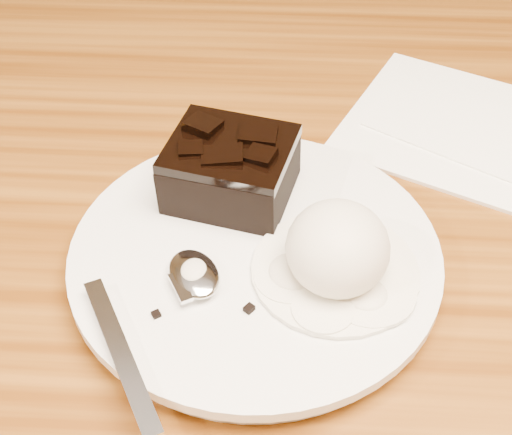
# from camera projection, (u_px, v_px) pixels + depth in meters

# --- Properties ---
(plate) EXTENTS (0.24, 0.24, 0.02)m
(plate) POSITION_uv_depth(u_px,v_px,m) (255.00, 261.00, 0.49)
(plate) COLOR white
(plate) RESTS_ON dining_table
(brownie) EXTENTS (0.10, 0.09, 0.04)m
(brownie) POSITION_uv_depth(u_px,v_px,m) (231.00, 173.00, 0.51)
(brownie) COLOR black
(brownie) RESTS_ON plate
(ice_cream_scoop) EXTENTS (0.06, 0.07, 0.05)m
(ice_cream_scoop) POSITION_uv_depth(u_px,v_px,m) (338.00, 248.00, 0.45)
(ice_cream_scoop) COLOR white
(ice_cream_scoop) RESTS_ON plate
(melt_puddle) EXTENTS (0.11, 0.11, 0.00)m
(melt_puddle) POSITION_uv_depth(u_px,v_px,m) (335.00, 271.00, 0.47)
(melt_puddle) COLOR silver
(melt_puddle) RESTS_ON plate
(spoon) EXTENTS (0.11, 0.17, 0.01)m
(spoon) POSITION_uv_depth(u_px,v_px,m) (194.00, 276.00, 0.46)
(spoon) COLOR silver
(spoon) RESTS_ON plate
(napkin) EXTENTS (0.21, 0.21, 0.01)m
(napkin) POSITION_uv_depth(u_px,v_px,m) (452.00, 124.00, 0.61)
(napkin) COLOR white
(napkin) RESTS_ON dining_table
(crumb_a) EXTENTS (0.01, 0.01, 0.00)m
(crumb_a) POSITION_uv_depth(u_px,v_px,m) (249.00, 309.00, 0.44)
(crumb_a) COLOR black
(crumb_a) RESTS_ON plate
(crumb_b) EXTENTS (0.01, 0.01, 0.00)m
(crumb_b) POSITION_uv_depth(u_px,v_px,m) (156.00, 314.00, 0.44)
(crumb_b) COLOR black
(crumb_b) RESTS_ON plate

